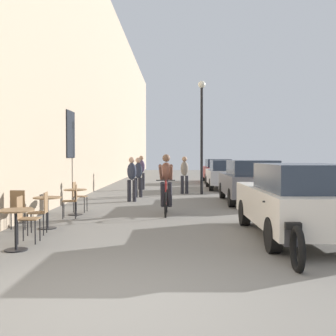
{
  "coord_description": "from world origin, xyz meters",
  "views": [
    {
      "loc": [
        0.66,
        -4.64,
        1.66
      ],
      "look_at": [
        0.26,
        15.14,
        1.08
      ],
      "focal_mm": 44.19,
      "sensor_mm": 36.0,
      "label": 1
    }
  ],
  "objects_px": {
    "cafe_chair_mid_toward_street": "(20,206)",
    "cyclist_on_bicycle": "(166,186)",
    "cafe_chair_far_toward_wall": "(78,195)",
    "pedestrian_far": "(185,173)",
    "pedestrian_mid": "(138,175)",
    "parked_car_second": "(250,181)",
    "street_lamp": "(202,122)",
    "cafe_chair_mid_toward_wall": "(41,210)",
    "parked_car_nearest": "(297,200)",
    "pedestrian_near": "(132,176)",
    "cafe_table_mid": "(47,206)",
    "parked_car_third": "(225,174)",
    "cafe_table_far": "(75,196)",
    "parked_car_fourth": "(217,170)",
    "pedestrian_furthest": "(141,170)",
    "cafe_chair_far_toward_street": "(72,199)",
    "cafe_chair_near_toward_street": "(25,216)",
    "cafe_table_near": "(16,221)",
    "parked_motorcycle": "(287,233)"
  },
  "relations": [
    {
      "from": "parked_car_third",
      "to": "cafe_table_mid",
      "type": "bearing_deg",
      "value": -115.25
    },
    {
      "from": "cafe_chair_mid_toward_street",
      "to": "cyclist_on_bicycle",
      "type": "relative_size",
      "value": 0.51
    },
    {
      "from": "cafe_table_near",
      "to": "parked_car_nearest",
      "type": "height_order",
      "value": "parked_car_nearest"
    },
    {
      "from": "pedestrian_far",
      "to": "pedestrian_mid",
      "type": "bearing_deg",
      "value": -140.84
    },
    {
      "from": "parked_car_nearest",
      "to": "parked_motorcycle",
      "type": "distance_m",
      "value": 1.81
    },
    {
      "from": "pedestrian_near",
      "to": "cafe_table_mid",
      "type": "bearing_deg",
      "value": -103.32
    },
    {
      "from": "cafe_table_mid",
      "to": "parked_car_fourth",
      "type": "bearing_deg",
      "value": 71.67
    },
    {
      "from": "cafe_chair_far_toward_street",
      "to": "cafe_chair_near_toward_street",
      "type": "bearing_deg",
      "value": -92.23
    },
    {
      "from": "pedestrian_mid",
      "to": "parked_car_fourth",
      "type": "distance_m",
      "value": 10.4
    },
    {
      "from": "pedestrian_furthest",
      "to": "street_lamp",
      "type": "relative_size",
      "value": 0.34
    },
    {
      "from": "pedestrian_near",
      "to": "parked_car_nearest",
      "type": "distance_m",
      "value": 7.77
    },
    {
      "from": "cafe_chair_mid_toward_wall",
      "to": "parked_car_nearest",
      "type": "distance_m",
      "value": 5.33
    },
    {
      "from": "pedestrian_near",
      "to": "parked_car_second",
      "type": "bearing_deg",
      "value": -3.93
    },
    {
      "from": "cafe_table_far",
      "to": "cafe_table_mid",
      "type": "bearing_deg",
      "value": -92.65
    },
    {
      "from": "pedestrian_far",
      "to": "cafe_chair_far_toward_street",
      "type": "bearing_deg",
      "value": -113.69
    },
    {
      "from": "pedestrian_furthest",
      "to": "parked_motorcycle",
      "type": "height_order",
      "value": "pedestrian_furthest"
    },
    {
      "from": "cafe_chair_near_toward_street",
      "to": "cafe_chair_far_toward_wall",
      "type": "bearing_deg",
      "value": 90.38
    },
    {
      "from": "cafe_chair_far_toward_wall",
      "to": "parked_car_second",
      "type": "bearing_deg",
      "value": 24.58
    },
    {
      "from": "pedestrian_near",
      "to": "parked_car_third",
      "type": "height_order",
      "value": "pedestrian_near"
    },
    {
      "from": "pedestrian_mid",
      "to": "street_lamp",
      "type": "relative_size",
      "value": 0.33
    },
    {
      "from": "cafe_chair_far_toward_street",
      "to": "cafe_chair_mid_toward_street",
      "type": "bearing_deg",
      "value": -115.55
    },
    {
      "from": "cafe_chair_mid_toward_wall",
      "to": "pedestrian_mid",
      "type": "bearing_deg",
      "value": 80.3
    },
    {
      "from": "cafe_chair_mid_toward_wall",
      "to": "parked_car_second",
      "type": "distance_m",
      "value": 8.13
    },
    {
      "from": "cafe_chair_far_toward_street",
      "to": "parked_motorcycle",
      "type": "bearing_deg",
      "value": -42.78
    },
    {
      "from": "pedestrian_near",
      "to": "parked_car_nearest",
      "type": "relative_size",
      "value": 0.38
    },
    {
      "from": "cafe_chair_near_toward_street",
      "to": "pedestrian_furthest",
      "type": "distance_m",
      "value": 12.58
    },
    {
      "from": "cafe_chair_mid_toward_wall",
      "to": "parked_car_nearest",
      "type": "height_order",
      "value": "parked_car_nearest"
    },
    {
      "from": "cafe_table_far",
      "to": "street_lamp",
      "type": "height_order",
      "value": "street_lamp"
    },
    {
      "from": "cafe_chair_far_toward_street",
      "to": "cyclist_on_bicycle",
      "type": "relative_size",
      "value": 0.51
    },
    {
      "from": "parked_car_fourth",
      "to": "pedestrian_mid",
      "type": "bearing_deg",
      "value": -113.35
    },
    {
      "from": "cafe_chair_far_toward_street",
      "to": "parked_car_fourth",
      "type": "bearing_deg",
      "value": 70.5
    },
    {
      "from": "pedestrian_mid",
      "to": "street_lamp",
      "type": "xyz_separation_m",
      "value": [
        2.63,
        1.38,
        2.21
      ]
    },
    {
      "from": "cafe_chair_near_toward_street",
      "to": "cafe_table_far",
      "type": "xyz_separation_m",
      "value": [
        0.05,
        3.75,
        0.0
      ]
    },
    {
      "from": "cafe_chair_mid_toward_street",
      "to": "pedestrian_furthest",
      "type": "xyz_separation_m",
      "value": [
        1.84,
        11.04,
        0.43
      ]
    },
    {
      "from": "cafe_chair_far_toward_wall",
      "to": "parked_car_nearest",
      "type": "xyz_separation_m",
      "value": [
        5.37,
        -3.8,
        0.26
      ]
    },
    {
      "from": "cafe_chair_mid_toward_wall",
      "to": "cafe_table_far",
      "type": "bearing_deg",
      "value": 89.48
    },
    {
      "from": "parked_car_third",
      "to": "cafe_chair_far_toward_street",
      "type": "bearing_deg",
      "value": -117.88
    },
    {
      "from": "cafe_table_mid",
      "to": "street_lamp",
      "type": "distance_m",
      "value": 9.82
    },
    {
      "from": "cafe_table_far",
      "to": "parked_car_fourth",
      "type": "bearing_deg",
      "value": 69.48
    },
    {
      "from": "pedestrian_near",
      "to": "parked_car_fourth",
      "type": "distance_m",
      "value": 11.89
    },
    {
      "from": "pedestrian_mid",
      "to": "cafe_chair_mid_toward_wall",
      "type": "bearing_deg",
      "value": -99.7
    },
    {
      "from": "pedestrian_furthest",
      "to": "parked_car_nearest",
      "type": "distance_m",
      "value": 12.67
    },
    {
      "from": "cafe_chair_mid_toward_street",
      "to": "cafe_table_far",
      "type": "distance_m",
      "value": 2.38
    },
    {
      "from": "pedestrian_far",
      "to": "parked_car_second",
      "type": "bearing_deg",
      "value": -56.56
    },
    {
      "from": "cafe_chair_mid_toward_wall",
      "to": "pedestrian_furthest",
      "type": "bearing_deg",
      "value": 84.36
    },
    {
      "from": "cafe_chair_mid_toward_street",
      "to": "cafe_chair_far_toward_street",
      "type": "bearing_deg",
      "value": 64.45
    },
    {
      "from": "cafe_chair_far_toward_wall",
      "to": "cyclist_on_bicycle",
      "type": "bearing_deg",
      "value": -7.87
    },
    {
      "from": "cafe_chair_far_toward_wall",
      "to": "pedestrian_furthest",
      "type": "height_order",
      "value": "pedestrian_furthest"
    },
    {
      "from": "cafe_table_mid",
      "to": "parked_car_third",
      "type": "relative_size",
      "value": 0.18
    },
    {
      "from": "cafe_chair_mid_toward_wall",
      "to": "parked_car_nearest",
      "type": "xyz_separation_m",
      "value": [
        5.32,
        -0.32,
        0.26
      ]
    }
  ]
}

